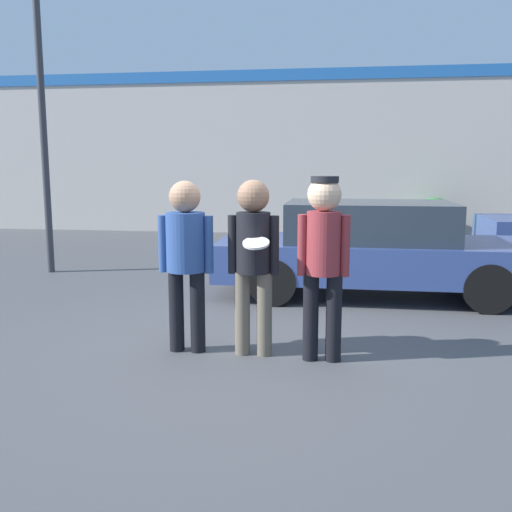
% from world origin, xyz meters
% --- Properties ---
extents(ground_plane, '(56.00, 56.00, 0.00)m').
position_xyz_m(ground_plane, '(0.00, 0.00, 0.00)').
color(ground_plane, '#4C4C4F').
extents(storefront_building, '(24.00, 0.22, 4.39)m').
position_xyz_m(storefront_building, '(0.00, 10.11, 2.22)').
color(storefront_building, beige).
rests_on(storefront_building, ground).
extents(person_left, '(0.56, 0.39, 1.72)m').
position_xyz_m(person_left, '(-0.65, -0.17, 1.04)').
color(person_left, black).
rests_on(person_left, ground).
extents(person_middle_with_frisbee, '(0.50, 0.53, 1.73)m').
position_xyz_m(person_middle_with_frisbee, '(0.03, -0.18, 1.03)').
color(person_middle_with_frisbee, '#665B4C').
rests_on(person_middle_with_frisbee, ground).
extents(person_right, '(0.49, 0.32, 1.77)m').
position_xyz_m(person_right, '(0.71, -0.25, 1.07)').
color(person_right, black).
rests_on(person_right, ground).
extents(parked_car_near, '(4.45, 1.82, 1.35)m').
position_xyz_m(parked_car_near, '(1.33, 2.66, 0.69)').
color(parked_car_near, '#334784').
rests_on(parked_car_near, ground).
extents(street_lamp, '(1.06, 0.35, 6.71)m').
position_xyz_m(street_lamp, '(-4.03, 3.71, 4.01)').
color(street_lamp, '#38383D').
rests_on(street_lamp, ground).
extents(shrub, '(1.07, 1.07, 1.07)m').
position_xyz_m(shrub, '(3.22, 9.39, 0.53)').
color(shrub, '#387A3D').
rests_on(shrub, ground).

